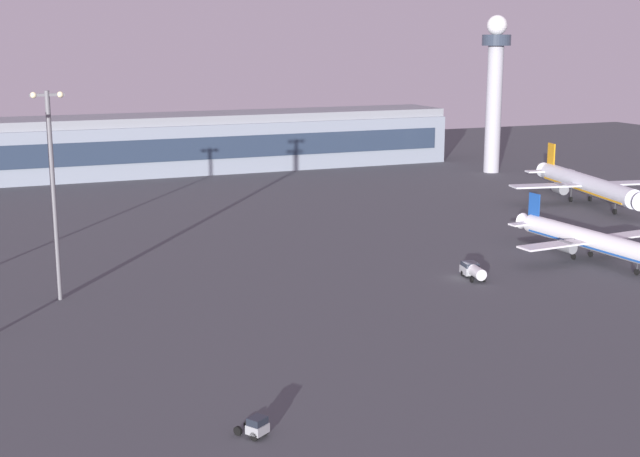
{
  "coord_description": "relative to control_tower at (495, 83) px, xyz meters",
  "views": [
    {
      "loc": [
        -71.85,
        -116.59,
        37.19
      ],
      "look_at": [
        -13.85,
        25.9,
        4.0
      ],
      "focal_mm": 49.28,
      "sensor_mm": 36.0,
      "label": 1
    }
  ],
  "objects": [
    {
      "name": "apron_light_west",
      "position": [
        -128.11,
        -83.79,
        -8.11
      ],
      "size": [
        4.8,
        0.9,
        30.25
      ],
      "color": "slate",
      "rests_on": "ground"
    },
    {
      "name": "pushback_tug",
      "position": [
        -115.64,
        -137.86,
        -24.07
      ],
      "size": [
        3.17,
        3.56,
        2.05
      ],
      "rotation": [
        0.0,
        0.0,
        3.71
      ],
      "color": "gray",
      "rests_on": "ground"
    },
    {
      "name": "terminal_building",
      "position": [
        -94.12,
        34.84,
        -17.04
      ],
      "size": [
        184.97,
        22.4,
        16.4
      ],
      "color": "gray",
      "rests_on": "ground"
    },
    {
      "name": "fuel_truck",
      "position": [
        -66.06,
        -96.73,
        -23.77
      ],
      "size": [
        3.27,
        6.56,
        2.35
      ],
      "rotation": [
        0.0,
        0.0,
        6.11
      ],
      "color": "gray",
      "rests_on": "ground"
    },
    {
      "name": "airplane_near_gate",
      "position": [
        -41.22,
        -94.12,
        -21.58
      ],
      "size": [
        28.57,
        36.67,
        9.4
      ],
      "rotation": [
        0.0,
        0.0,
        3.22
      ],
      "color": "white",
      "rests_on": "ground"
    },
    {
      "name": "control_tower",
      "position": [
        0.0,
        0.0,
        0.0
      ],
      "size": [
        8.0,
        8.0,
        43.84
      ],
      "color": "#A8A8B2",
      "rests_on": "ground"
    },
    {
      "name": "airplane_mid_apron",
      "position": [
        -6.89,
        -49.97,
        -20.67
      ],
      "size": [
        35.89,
        45.86,
        11.82
      ],
      "rotation": [
        0.0,
        0.0,
        2.95
      ],
      "color": "silver",
      "rests_on": "ground"
    },
    {
      "name": "ground_plane",
      "position": [
        -67.47,
        -95.62,
        -25.14
      ],
      "size": [
        416.0,
        416.0,
        0.0
      ],
      "primitive_type": "plane",
      "color": "#424449"
    }
  ]
}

